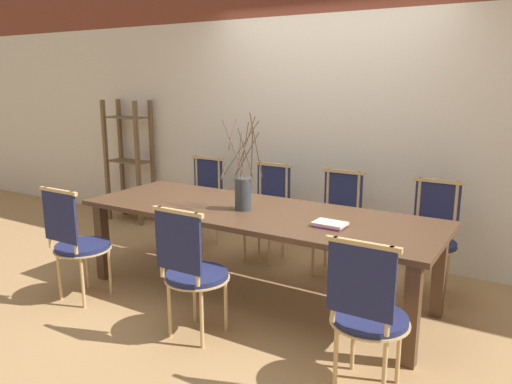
{
  "coord_description": "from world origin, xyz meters",
  "views": [
    {
      "loc": [
        2.02,
        -3.33,
        1.77
      ],
      "look_at": [
        0.0,
        0.0,
        0.89
      ],
      "focal_mm": 35.0,
      "sensor_mm": 36.0,
      "label": 1
    }
  ],
  "objects": [
    {
      "name": "chair_near_leftend",
      "position": [
        -1.18,
        -0.82,
        0.51
      ],
      "size": [
        0.46,
        0.46,
        0.95
      ],
      "color": "#1E234C",
      "rests_on": "ground_plane"
    },
    {
      "name": "shelving_rack",
      "position": [
        -2.56,
        1.14,
        0.76
      ],
      "size": [
        0.59,
        0.3,
        1.52
      ],
      "color": "brown",
      "rests_on": "ground_plane"
    },
    {
      "name": "chair_near_left",
      "position": [
        -0.01,
        -0.82,
        0.51
      ],
      "size": [
        0.46,
        0.46,
        0.95
      ],
      "color": "#1E234C",
      "rests_on": "ground_plane"
    },
    {
      "name": "chair_far_center",
      "position": [
        0.37,
        0.82,
        0.51
      ],
      "size": [
        0.46,
        0.46,
        0.95
      ],
      "rotation": [
        0.0,
        0.0,
        3.14
      ],
      "color": "#1E234C",
      "rests_on": "ground_plane"
    },
    {
      "name": "ground_plane",
      "position": [
        0.0,
        0.0,
        0.0
      ],
      "size": [
        16.0,
        16.0,
        0.0
      ],
      "primitive_type": "plane",
      "color": "#A87F51"
    },
    {
      "name": "chair_far_leftend",
      "position": [
        -1.19,
        0.82,
        0.51
      ],
      "size": [
        0.46,
        0.46,
        0.95
      ],
      "rotation": [
        0.0,
        0.0,
        3.14
      ],
      "color": "#1E234C",
      "rests_on": "ground_plane"
    },
    {
      "name": "chair_far_right",
      "position": [
        1.21,
        0.82,
        0.51
      ],
      "size": [
        0.46,
        0.46,
        0.95
      ],
      "rotation": [
        0.0,
        0.0,
        3.14
      ],
      "color": "#1E234C",
      "rests_on": "ground_plane"
    },
    {
      "name": "vase_centerpiece",
      "position": [
        -0.1,
        -0.04,
        0.89
      ],
      "size": [
        0.34,
        0.35,
        0.79
      ],
      "color": "#33383D",
      "rests_on": "dining_table"
    },
    {
      "name": "book_stack",
      "position": [
        0.69,
        -0.12,
        0.75
      ],
      "size": [
        0.24,
        0.18,
        0.03
      ],
      "color": "#842D8C",
      "rests_on": "dining_table"
    },
    {
      "name": "wall_rear",
      "position": [
        0.0,
        1.36,
        1.6
      ],
      "size": [
        12.0,
        0.06,
        3.2
      ],
      "color": "beige",
      "rests_on": "ground_plane"
    },
    {
      "name": "dining_table",
      "position": [
        0.0,
        0.0,
        0.66
      ],
      "size": [
        2.95,
        1.01,
        0.74
      ],
      "color": "#4C3321",
      "rests_on": "ground_plane"
    },
    {
      "name": "chair_near_center",
      "position": [
        1.22,
        -0.82,
        0.51
      ],
      "size": [
        0.46,
        0.46,
        0.95
      ],
      "color": "#1E234C",
      "rests_on": "ground_plane"
    },
    {
      "name": "chair_far_left",
      "position": [
        -0.37,
        0.82,
        0.51
      ],
      "size": [
        0.46,
        0.46,
        0.95
      ],
      "rotation": [
        0.0,
        0.0,
        3.14
      ],
      "color": "#1E234C",
      "rests_on": "ground_plane"
    }
  ]
}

